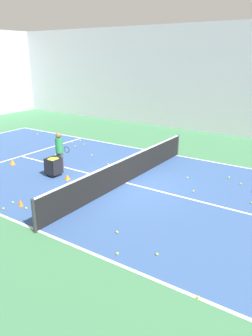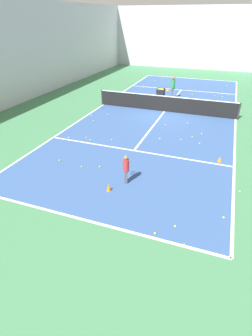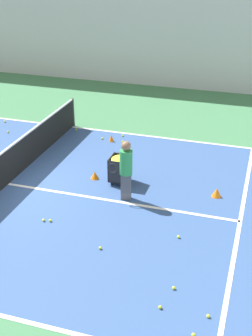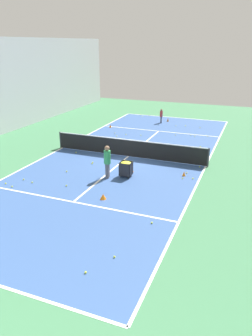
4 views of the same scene
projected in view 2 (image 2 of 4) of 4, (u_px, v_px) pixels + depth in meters
The scene contains 60 objects.
ground_plane at pixel (165, 111), 17.99m from camera, with size 39.48×39.48×0.00m, color #3D754C.
court_playing_area at pixel (165, 111), 17.99m from camera, with size 9.20×23.57×0.00m.
line_baseline_near at pixel (81, 219), 8.44m from camera, with size 9.20×0.10×0.00m, color white.
line_baseline_far at pixel (190, 78), 27.54m from camera, with size 9.20×0.10×0.00m, color white.
line_sideline_left at pixel (104, 105), 19.38m from camera, with size 0.10×23.57×0.00m, color white.
line_sideline_right at pixel (236, 119), 16.60m from camera, with size 0.10×23.57×0.00m, color white.
line_service_near at pixel (134, 151), 12.74m from camera, with size 9.20×0.10×0.00m, color white.
line_service_far at pixel (181, 90), 23.24m from camera, with size 9.20×0.10×0.00m, color white.
line_centre_service at pixel (165, 111), 17.99m from camera, with size 0.10×12.96×0.00m, color white.
hall_enclosure_left at pixel (28, 51), 19.49m from camera, with size 0.15×35.78×6.80m.
hall_enclosure_far at pixel (201, 39), 30.73m from camera, with size 21.11×0.15×6.80m.
tennis_net at pixel (165, 104), 17.72m from camera, with size 9.50×0.10×1.06m.
player_near_baseline at pixel (126, 167), 9.97m from camera, with size 0.36×0.55×1.19m.
coach_at_net at pixel (173, 86), 20.36m from camera, with size 0.39×0.67×1.68m.
ball_cart at pixel (161, 92), 20.45m from camera, with size 0.58×0.54×0.81m.
training_cone_0 at pixel (158, 100), 20.06m from camera, with size 0.25×0.25×0.21m, color orange.
training_cone_1 at pixel (123, 98), 20.53m from camera, with size 0.17×0.17×0.24m, color orange.
training_cone_2 at pixel (109, 187), 9.73m from camera, with size 0.17×0.17×0.31m, color orange.
training_cone_3 at pixel (168, 89), 22.91m from camera, with size 0.27×0.27×0.25m, color orange.
training_cone_4 at pixel (220, 159), 11.72m from camera, with size 0.19×0.19×0.23m, color orange.
tennis_ball_0 at pixel (112, 140), 13.78m from camera, with size 0.07×0.07×0.07m, color yellow.
tennis_ball_1 at pixel (82, 167), 11.30m from camera, with size 0.07×0.07×0.07m, color yellow.
tennis_ball_2 at pixel (188, 123), 15.92m from camera, with size 0.07×0.07×0.07m, color yellow.
tennis_ball_3 at pixel (69, 137), 14.04m from camera, with size 0.07×0.07×0.07m, color yellow.
tennis_ball_4 at pixel (199, 143), 13.38m from camera, with size 0.07×0.07×0.07m, color yellow.
tennis_ball_5 at pixel (60, 160), 11.80m from camera, with size 0.07×0.07×0.07m, color yellow.
tennis_ball_6 at pixel (214, 95), 21.50m from camera, with size 0.07×0.07×0.07m, color yellow.
tennis_ball_7 at pixel (192, 94), 21.81m from camera, with size 0.07×0.07×0.07m, color yellow.
tennis_ball_8 at pixel (229, 95), 21.65m from camera, with size 0.07×0.07×0.07m, color yellow.
tennis_ball_9 at pixel (227, 86), 24.53m from camera, with size 0.07×0.07×0.07m, color yellow.
tennis_ball_10 at pixel (202, 100), 20.23m from camera, with size 0.07×0.07×0.07m, color yellow.
tennis_ball_11 at pixel (181, 140), 13.76m from camera, with size 0.07×0.07×0.07m, color yellow.
tennis_ball_12 at pixel (124, 98), 20.90m from camera, with size 0.07×0.07×0.07m, color yellow.
tennis_ball_13 at pixel (190, 105), 19.16m from camera, with size 0.07×0.07×0.07m, color yellow.
tennis_ball_14 at pixel (86, 138), 14.01m from camera, with size 0.07×0.07×0.07m, color yellow.
tennis_ball_15 at pixel (175, 226), 8.10m from camera, with size 0.07×0.07×0.07m, color yellow.
tennis_ball_16 at pixel (192, 137), 14.09m from camera, with size 0.07×0.07×0.07m, color yellow.
tennis_ball_17 at pixel (108, 114), 17.38m from camera, with size 0.07×0.07×0.07m, color yellow.
tennis_ball_18 at pixel (109, 104), 19.49m from camera, with size 0.07×0.07×0.07m, color yellow.
tennis_ball_19 at pixel (93, 121), 16.26m from camera, with size 0.07×0.07×0.07m, color yellow.
tennis_ball_20 at pixel (165, 125), 15.65m from camera, with size 0.07×0.07×0.07m, color yellow.
tennis_ball_21 at pixel (160, 139), 13.90m from camera, with size 0.07×0.07×0.07m, color yellow.
tennis_ball_22 at pixel (222, 94), 21.96m from camera, with size 0.07×0.07×0.07m, color yellow.
tennis_ball_23 at pixel (143, 85), 24.72m from camera, with size 0.07×0.07×0.07m, color yellow.
tennis_ball_24 at pixel (155, 80), 26.56m from camera, with size 0.07×0.07×0.07m, color yellow.
tennis_ball_25 at pixel (184, 245), 7.43m from camera, with size 0.07×0.07×0.07m, color yellow.
tennis_ball_26 at pixel (118, 98), 20.93m from camera, with size 0.07×0.07×0.07m, color yellow.
tennis_ball_27 at pixel (162, 79), 27.23m from camera, with size 0.07×0.07×0.07m, color yellow.
tennis_ball_28 at pixel (155, 233), 7.83m from camera, with size 0.07×0.07×0.07m, color yellow.
tennis_ball_29 at pixel (91, 116), 17.13m from camera, with size 0.07×0.07×0.07m, color yellow.
tennis_ball_30 at pixel (222, 96), 21.21m from camera, with size 0.07×0.07×0.07m, color yellow.
tennis_ball_31 at pixel (214, 114), 17.46m from camera, with size 0.07×0.07×0.07m, color yellow.
tennis_ball_32 at pixel (190, 106), 19.01m from camera, with size 0.07×0.07×0.07m, color yellow.
tennis_ball_33 at pixel (68, 127), 15.32m from camera, with size 0.07×0.07×0.07m, color yellow.
tennis_ball_34 at pixel (120, 100), 20.30m from camera, with size 0.07×0.07×0.07m, color yellow.
tennis_ball_35 at pixel (202, 134), 14.46m from camera, with size 0.07×0.07×0.07m, color yellow.
tennis_ball_36 at pixel (240, 191), 9.71m from camera, with size 0.07×0.07×0.07m, color yellow.
tennis_ball_37 at pixel (224, 217), 8.45m from camera, with size 0.07×0.07×0.07m, color yellow.
tennis_ball_38 at pixel (90, 140), 13.77m from camera, with size 0.07×0.07×0.07m, color yellow.
tennis_ball_39 at pixel (100, 167), 11.30m from camera, with size 0.07×0.07×0.07m, color yellow.
Camera 2 is at (3.63, -17.34, 5.66)m, focal length 28.00 mm.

